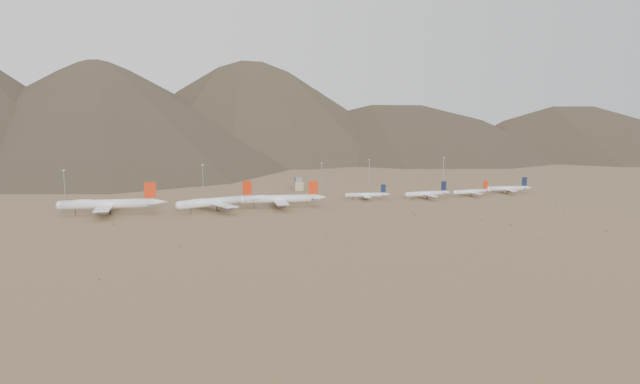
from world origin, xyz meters
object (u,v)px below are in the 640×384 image
object	(u,v)px
widebody_east	(280,199)
narrowbody_a	(367,195)
control_tower	(298,184)
widebody_centre	(216,202)
narrowbody_b	(427,193)
widebody_west	(108,204)

from	to	relation	value
widebody_east	narrowbody_a	bearing A→B (deg)	20.91
narrowbody_a	control_tower	distance (m)	86.54
widebody_east	control_tower	bearing A→B (deg)	73.64
widebody_centre	narrowbody_a	size ratio (longest dim) A/B	1.78
widebody_centre	narrowbody_b	distance (m)	176.77
narrowbody_a	narrowbody_b	world-z (taller)	narrowbody_b
narrowbody_b	control_tower	xyz separation A→B (m)	(-83.01, 92.57, 0.71)
widebody_west	control_tower	world-z (taller)	widebody_west
widebody_centre	control_tower	bearing A→B (deg)	28.25
widebody_west	widebody_centre	size ratio (longest dim) A/B	1.13
widebody_centre	widebody_east	world-z (taller)	widebody_centre
control_tower	widebody_west	bearing A→B (deg)	-152.47
widebody_east	narrowbody_b	bearing A→B (deg)	10.52
widebody_centre	narrowbody_b	xyz separation A→B (m)	(176.68, 5.02, -2.45)
widebody_east	control_tower	world-z (taller)	widebody_east
control_tower	widebody_centre	bearing A→B (deg)	-133.83
widebody_west	narrowbody_b	bearing A→B (deg)	6.83
widebody_west	narrowbody_a	distance (m)	201.97
widebody_centre	narrowbody_a	xyz separation A→B (m)	(127.76, 18.05, -2.99)
narrowbody_b	control_tower	bearing A→B (deg)	131.33
widebody_east	narrowbody_a	size ratio (longest dim) A/B	1.77
widebody_centre	narrowbody_a	distance (m)	129.07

